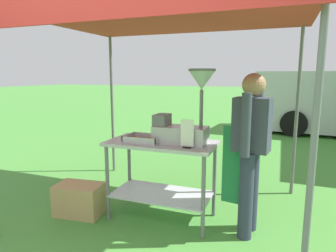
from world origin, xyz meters
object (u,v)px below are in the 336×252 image
donut_tray (144,140)px  donut_fryer (185,117)px  vendor (250,147)px  supply_crate (80,199)px  stall_canopy (164,19)px  menu_sign (187,136)px  donut_cart (161,163)px

donut_tray → donut_fryer: bearing=10.4°
vendor → supply_crate: vendor is taller
stall_canopy → donut_fryer: bearing=-19.1°
stall_canopy → donut_fryer: stall_canopy is taller
donut_tray → donut_fryer: donut_fryer is taller
supply_crate → vendor: bearing=8.2°
menu_sign → supply_crate: menu_sign is taller
donut_cart → donut_fryer: size_ratio=1.52×
donut_cart → vendor: size_ratio=0.73×
stall_canopy → menu_sign: stall_canopy is taller
donut_cart → vendor: (0.93, 0.00, 0.26)m
donut_cart → menu_sign: 0.53m
donut_tray → vendor: vendor is taller
donut_cart → vendor: vendor is taller
menu_sign → vendor: (0.59, 0.17, -0.10)m
stall_canopy → supply_crate: size_ratio=5.28×
menu_sign → vendor: 0.62m
donut_tray → menu_sign: menu_sign is taller
donut_cart → menu_sign: (0.34, -0.17, 0.36)m
donut_cart → donut_fryer: bearing=1.1°
donut_tray → stall_canopy: bearing=45.2°
donut_cart → donut_tray: bearing=-156.3°
donut_tray → supply_crate: (-0.74, -0.19, -0.72)m
supply_crate → donut_tray: bearing=14.2°
supply_crate → menu_sign: bearing=4.2°
donut_tray → donut_fryer: (0.44, 0.08, 0.26)m
vendor → supply_crate: size_ratio=2.86×
stall_canopy → vendor: 1.57m
stall_canopy → donut_fryer: size_ratio=3.84×
donut_tray → vendor: (1.11, 0.08, 0.00)m
vendor → donut_cart: bearing=-179.9°
donut_cart → menu_sign: bearing=-26.4°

